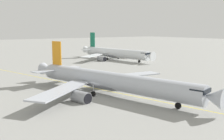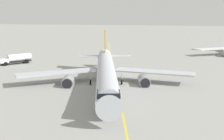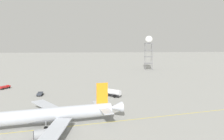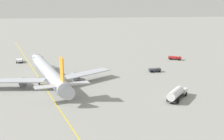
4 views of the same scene
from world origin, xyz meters
The scene contains 4 objects.
ground_plane centered at (0.00, 0.00, 0.00)m, with size 600.00×600.00×0.00m, color gray.
airliner_main centered at (-1.70, -2.42, 2.76)m, with size 45.01×36.40×10.79m.
airliner_secondary centered at (48.06, -40.11, 2.81)m, with size 41.90×35.62×11.96m.
taxiway_centreline centered at (1.17, -3.96, 0.00)m, with size 178.93×45.89×0.01m.
Camera 1 is at (-45.99, 28.29, 13.57)m, focal length 42.64 mm.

